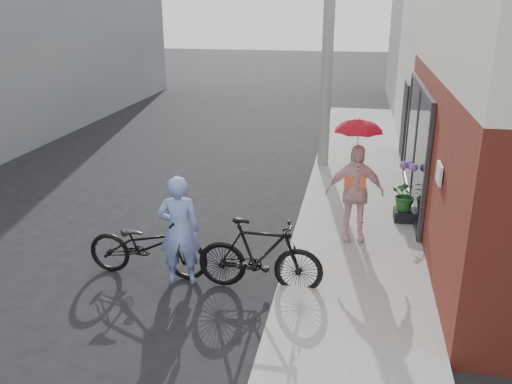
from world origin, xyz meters
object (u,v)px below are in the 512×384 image
(planter, at_px, (404,215))
(kimono_woman, at_px, (354,193))
(utility_pole, at_px, (328,31))
(bike_left, at_px, (147,245))
(bike_right, at_px, (260,255))
(officer, at_px, (179,230))

(planter, bearing_deg, kimono_woman, -133.22)
(utility_pole, bearing_deg, planter, -62.22)
(bike_left, xyz_separation_m, kimono_woman, (3.21, 1.79, 0.48))
(utility_pole, xyz_separation_m, planter, (1.85, -3.52, -3.27))
(bike_left, bearing_deg, planter, -55.19)
(planter, bearing_deg, bike_right, -128.29)
(officer, xyz_separation_m, kimono_woman, (2.63, 1.90, 0.12))
(utility_pole, bearing_deg, kimono_woman, -79.45)
(officer, distance_m, planter, 4.73)
(bike_left, bearing_deg, officer, -100.12)
(officer, distance_m, bike_left, 0.70)
(utility_pole, bearing_deg, officer, -105.30)
(bike_left, height_order, kimono_woman, kimono_woman)
(officer, relative_size, bike_left, 0.89)
(planter, bearing_deg, bike_left, -145.91)
(utility_pole, distance_m, kimono_woman, 5.29)
(bike_left, distance_m, planter, 5.10)
(bike_left, height_order, planter, bike_left)
(kimono_woman, distance_m, planter, 1.65)
(bike_left, relative_size, planter, 4.86)
(bike_right, bearing_deg, officer, 90.05)
(utility_pole, xyz_separation_m, kimono_woman, (0.85, -4.58, -2.50))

